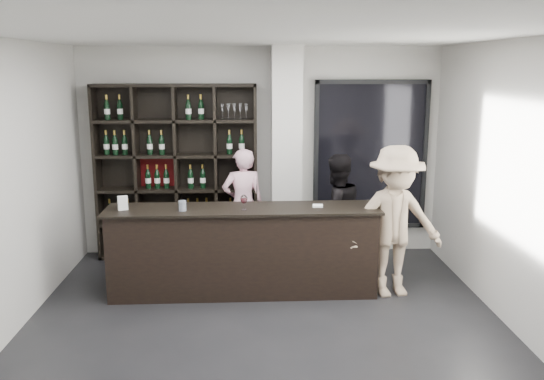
{
  "coord_description": "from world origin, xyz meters",
  "views": [
    {
      "loc": [
        -0.14,
        -5.26,
        2.62
      ],
      "look_at": [
        0.1,
        1.1,
        1.25
      ],
      "focal_mm": 38.0,
      "sensor_mm": 36.0,
      "label": 1
    }
  ],
  "objects_px": {
    "wine_shelf": "(177,172)",
    "taster_black": "(336,214)",
    "tasting_counter": "(243,251)",
    "taster_pink": "(243,205)",
    "customer": "(395,222)"
  },
  "relations": [
    {
      "from": "tasting_counter",
      "to": "wine_shelf",
      "type": "bearing_deg",
      "value": 122.38
    },
    {
      "from": "taster_black",
      "to": "customer",
      "type": "bearing_deg",
      "value": 100.89
    },
    {
      "from": "taster_pink",
      "to": "customer",
      "type": "height_order",
      "value": "customer"
    },
    {
      "from": "wine_shelf",
      "to": "tasting_counter",
      "type": "bearing_deg",
      "value": -56.82
    },
    {
      "from": "wine_shelf",
      "to": "taster_pink",
      "type": "xyz_separation_m",
      "value": [
        0.9,
        -0.17,
        -0.42
      ]
    },
    {
      "from": "wine_shelf",
      "to": "customer",
      "type": "xyz_separation_m",
      "value": [
        2.66,
        -1.52,
        -0.32
      ]
    },
    {
      "from": "customer",
      "to": "tasting_counter",
      "type": "bearing_deg",
      "value": 167.2
    },
    {
      "from": "taster_pink",
      "to": "taster_black",
      "type": "xyz_separation_m",
      "value": [
        1.2,
        -0.54,
        -0.0
      ]
    },
    {
      "from": "taster_pink",
      "to": "wine_shelf",
      "type": "bearing_deg",
      "value": -19.81
    },
    {
      "from": "taster_black",
      "to": "tasting_counter",
      "type": "bearing_deg",
      "value": 6.19
    },
    {
      "from": "wine_shelf",
      "to": "taster_black",
      "type": "distance_m",
      "value": 2.26
    },
    {
      "from": "tasting_counter",
      "to": "customer",
      "type": "distance_m",
      "value": 1.78
    },
    {
      "from": "tasting_counter",
      "to": "taster_pink",
      "type": "xyz_separation_m",
      "value": [
        -0.02,
        1.23,
        0.26
      ]
    },
    {
      "from": "tasting_counter",
      "to": "taster_black",
      "type": "distance_m",
      "value": 1.39
    },
    {
      "from": "wine_shelf",
      "to": "customer",
      "type": "height_order",
      "value": "wine_shelf"
    }
  ]
}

